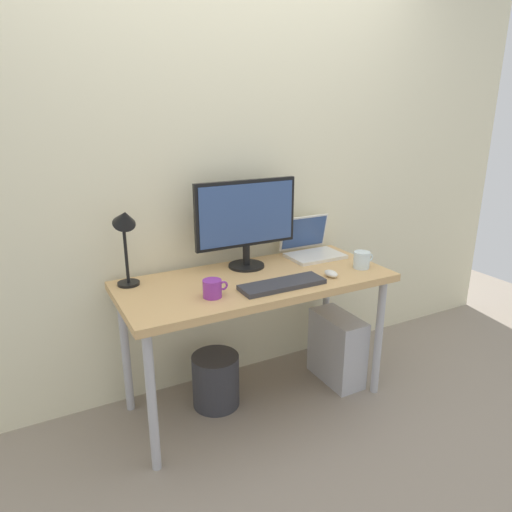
% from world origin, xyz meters
% --- Properties ---
extents(ground_plane, '(6.00, 6.00, 0.00)m').
position_xyz_m(ground_plane, '(0.00, 0.00, 0.00)').
color(ground_plane, gray).
extents(back_wall, '(4.40, 0.04, 2.60)m').
position_xyz_m(back_wall, '(0.00, 0.37, 1.30)').
color(back_wall, beige).
rests_on(back_wall, ground_plane).
extents(desk, '(1.43, 0.62, 0.74)m').
position_xyz_m(desk, '(0.00, 0.00, 0.67)').
color(desk, tan).
rests_on(desk, ground_plane).
extents(monitor, '(0.59, 0.20, 0.49)m').
position_xyz_m(monitor, '(0.04, 0.18, 1.02)').
color(monitor, black).
rests_on(monitor, desk).
extents(laptop, '(0.32, 0.27, 0.23)m').
position_xyz_m(laptop, '(0.47, 0.20, 0.80)').
color(laptop, silver).
rests_on(laptop, desk).
extents(desk_lamp, '(0.11, 0.16, 0.42)m').
position_xyz_m(desk_lamp, '(-0.61, 0.18, 1.04)').
color(desk_lamp, black).
rests_on(desk_lamp, desk).
extents(keyboard, '(0.44, 0.14, 0.02)m').
position_xyz_m(keyboard, '(0.06, -0.17, 0.75)').
color(keyboard, '#333338').
rests_on(keyboard, desk).
extents(mouse, '(0.06, 0.09, 0.03)m').
position_xyz_m(mouse, '(0.36, -0.17, 0.76)').
color(mouse, silver).
rests_on(mouse, desk).
extents(coffee_mug, '(0.12, 0.09, 0.09)m').
position_xyz_m(coffee_mug, '(-0.30, -0.13, 0.79)').
color(coffee_mug, purple).
rests_on(coffee_mug, desk).
extents(glass_cup, '(0.12, 0.09, 0.09)m').
position_xyz_m(glass_cup, '(0.59, -0.13, 0.79)').
color(glass_cup, silver).
rests_on(glass_cup, desk).
extents(computer_tower, '(0.18, 0.36, 0.42)m').
position_xyz_m(computer_tower, '(0.53, -0.04, 0.21)').
color(computer_tower, '#B2B2B7').
rests_on(computer_tower, ground_plane).
extents(wastebasket, '(0.26, 0.26, 0.30)m').
position_xyz_m(wastebasket, '(-0.21, 0.07, 0.15)').
color(wastebasket, '#333338').
rests_on(wastebasket, ground_plane).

